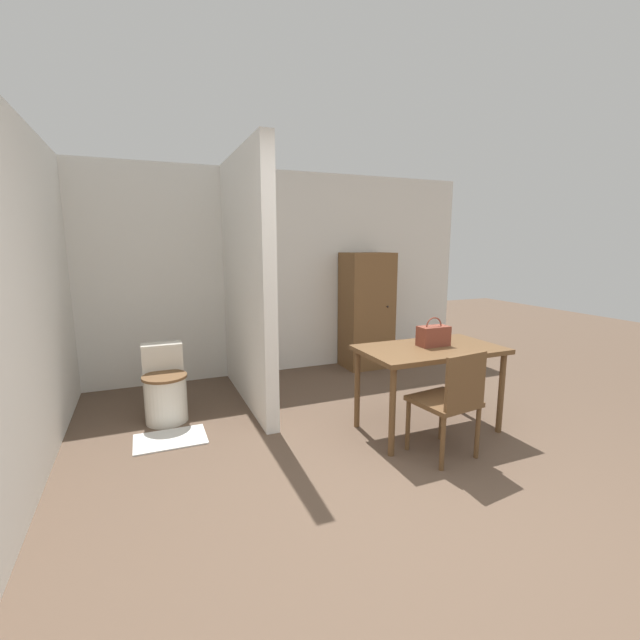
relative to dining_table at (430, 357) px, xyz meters
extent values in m
plane|color=brown|center=(-0.74, -1.08, -0.66)|extent=(16.00, 16.00, 0.00)
cube|color=white|center=(-0.74, 2.29, 0.59)|extent=(5.42, 0.12, 2.50)
cube|color=white|center=(-3.01, 0.57, 0.59)|extent=(0.12, 4.31, 2.50)
cube|color=white|center=(-1.28, 1.33, 0.59)|extent=(0.12, 1.79, 2.50)
cube|color=brown|center=(0.00, 0.00, 0.06)|extent=(1.21, 0.70, 0.04)
cylinder|color=brown|center=(-0.55, -0.29, -0.31)|extent=(0.05, 0.05, 0.71)
cylinder|color=brown|center=(0.55, -0.29, -0.31)|extent=(0.05, 0.05, 0.71)
cylinder|color=brown|center=(-0.55, 0.29, -0.31)|extent=(0.05, 0.05, 0.71)
cylinder|color=brown|center=(0.55, 0.29, -0.31)|extent=(0.05, 0.05, 0.71)
cube|color=brown|center=(-0.17, -0.41, -0.23)|extent=(0.48, 0.48, 0.04)
cube|color=brown|center=(-0.14, -0.61, -0.01)|extent=(0.39, 0.08, 0.40)
cylinder|color=brown|center=(-0.37, -0.25, -0.46)|extent=(0.04, 0.04, 0.41)
cylinder|color=brown|center=(-0.01, -0.21, -0.46)|extent=(0.04, 0.04, 0.41)
cylinder|color=brown|center=(-0.33, -0.62, -0.46)|extent=(0.04, 0.04, 0.41)
cylinder|color=brown|center=(0.04, -0.57, -0.46)|extent=(0.04, 0.04, 0.41)
cylinder|color=silver|center=(-2.12, 1.07, -0.45)|extent=(0.37, 0.37, 0.42)
cylinder|color=brown|center=(-2.12, 1.07, -0.23)|extent=(0.40, 0.40, 0.02)
cube|color=silver|center=(-2.12, 1.33, -0.11)|extent=(0.37, 0.18, 0.27)
cube|color=brown|center=(0.06, 0.04, 0.17)|extent=(0.27, 0.14, 0.17)
torus|color=brown|center=(0.06, 0.04, 0.26)|extent=(0.16, 0.01, 0.16)
cube|color=brown|center=(0.46, 1.97, 0.09)|extent=(0.61, 0.47, 1.51)
sphere|color=black|center=(0.63, 1.72, 0.17)|extent=(0.02, 0.02, 0.02)
cube|color=silver|center=(-2.12, 0.65, -0.66)|extent=(0.58, 0.40, 0.01)
camera|label=1|loc=(-2.24, -2.93, 0.97)|focal=24.00mm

